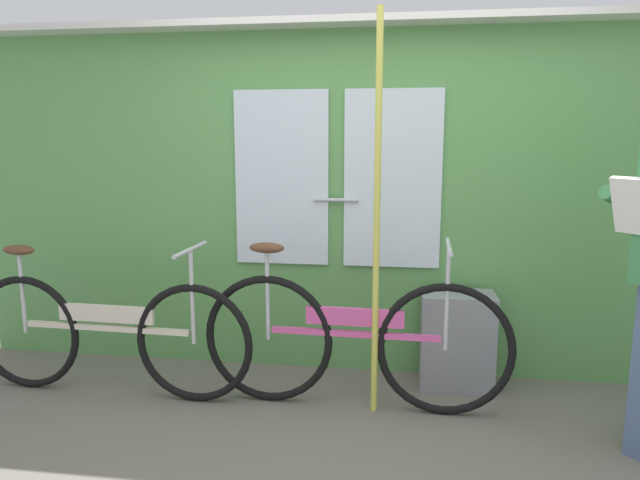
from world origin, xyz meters
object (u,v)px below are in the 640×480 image
at_px(bicycle_near_door, 106,334).
at_px(handrail_pole, 377,220).
at_px(bicycle_leaning_behind, 353,340).
at_px(trash_bin_by_wall, 457,340).

bearing_deg(bicycle_near_door, handrail_pole, 2.50).
height_order(bicycle_leaning_behind, handrail_pole, handrail_pole).
bearing_deg(handrail_pole, bicycle_leaning_behind, 169.95).
relative_size(trash_bin_by_wall, handrail_pole, 0.27).
distance_m(bicycle_leaning_behind, handrail_pole, 0.70).
distance_m(trash_bin_by_wall, handrail_pole, 1.00).
xyz_separation_m(trash_bin_by_wall, handrail_pole, (-0.48, -0.40, 0.79)).
bearing_deg(bicycle_leaning_behind, bicycle_near_door, -176.82).
xyz_separation_m(bicycle_leaning_behind, handrail_pole, (0.12, -0.02, 0.69)).
distance_m(bicycle_near_door, handrail_pole, 1.73).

